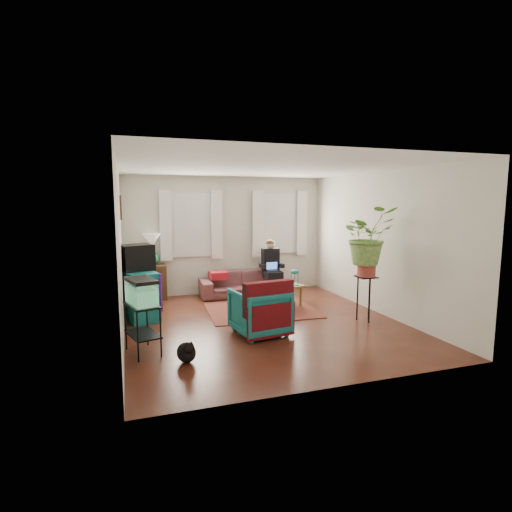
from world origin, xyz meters
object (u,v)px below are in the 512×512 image
object	(u,v)px
coffee_table	(275,296)
plant_stand	(365,299)
side_table	(153,282)
armchair	(260,309)
sofa	(243,279)
aquarium_stand	(143,329)
dresser	(139,295)

from	to	relation	value
coffee_table	plant_stand	xyz separation A→B (m)	(1.18, -1.30, 0.17)
side_table	armchair	distance (m)	3.21
sofa	plant_stand	distance (m)	2.88
aquarium_stand	plant_stand	distance (m)	3.74
aquarium_stand	side_table	bearing A→B (deg)	68.09
dresser	coffee_table	xyz separation A→B (m)	(2.53, -0.08, -0.21)
side_table	dresser	bearing A→B (deg)	-103.60
side_table	armchair	world-z (taller)	armchair
side_table	coffee_table	xyz separation A→B (m)	(2.19, -1.48, -0.15)
armchair	sofa	bearing A→B (deg)	-109.34
coffee_table	aquarium_stand	bearing A→B (deg)	-156.97
dresser	armchair	world-z (taller)	dresser
armchair	coffee_table	bearing A→B (deg)	-128.01
dresser	plant_stand	bearing A→B (deg)	-36.03
plant_stand	aquarium_stand	bearing A→B (deg)	-174.30
dresser	armchair	size ratio (longest dim) A/B	1.20
sofa	plant_stand	xyz separation A→B (m)	(1.49, -2.46, 0.03)
sofa	aquarium_stand	xyz separation A→B (m)	(-2.23, -2.84, -0.02)
sofa	dresser	distance (m)	2.47
dresser	side_table	bearing A→B (deg)	60.79
side_table	aquarium_stand	bearing A→B (deg)	-96.33
aquarium_stand	armchair	bearing A→B (deg)	-6.80
dresser	plant_stand	distance (m)	3.96
side_table	sofa	bearing A→B (deg)	-9.70
dresser	plant_stand	size ratio (longest dim) A/B	1.21
armchair	coffee_table	distance (m)	1.62
coffee_table	dresser	bearing A→B (deg)	167.92
plant_stand	side_table	bearing A→B (deg)	140.40
side_table	coffee_table	size ratio (longest dim) A/B	0.69
plant_stand	armchair	bearing A→B (deg)	-177.09
sofa	dresser	xyz separation A→B (m)	(-2.22, -1.08, 0.06)
armchair	plant_stand	distance (m)	1.96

